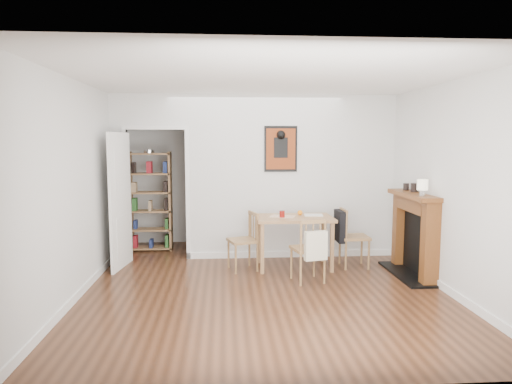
{
  "coord_description": "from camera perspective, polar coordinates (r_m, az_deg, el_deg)",
  "views": [
    {
      "loc": [
        -0.5,
        -5.83,
        1.87
      ],
      "look_at": [
        -0.04,
        0.6,
        1.15
      ],
      "focal_mm": 32.0,
      "sensor_mm": 36.0,
      "label": 1
    }
  ],
  "objects": [
    {
      "name": "ceramic_jar_b",
      "position": [
        6.99,
        18.25,
        0.63
      ],
      "size": [
        0.08,
        0.08,
        0.1
      ],
      "primitive_type": "cylinder",
      "color": "black",
      "rests_on": "fireplace"
    },
    {
      "name": "placemat",
      "position": [
        6.75,
        3.32,
        -3.06
      ],
      "size": [
        0.42,
        0.36,
        0.0
      ],
      "primitive_type": "cube",
      "rotation": [
        0.0,
        0.0,
        -0.31
      ],
      "color": "beige",
      "rests_on": "dining_table"
    },
    {
      "name": "mantel_lamp",
      "position": [
        6.3,
        20.1,
        0.74
      ],
      "size": [
        0.14,
        0.14,
        0.22
      ],
      "color": "silver",
      "rests_on": "fireplace"
    },
    {
      "name": "ground",
      "position": [
        6.15,
        0.81,
        -11.36
      ],
      "size": [
        5.2,
        5.2,
        0.0
      ],
      "primitive_type": "plane",
      "color": "#502D1A",
      "rests_on": "ground"
    },
    {
      "name": "chair_front",
      "position": [
        6.15,
        6.54,
        -7.12
      ],
      "size": [
        0.52,
        0.56,
        0.87
      ],
      "color": "#9D7749",
      "rests_on": "ground"
    },
    {
      "name": "dining_table",
      "position": [
        6.76,
        4.82,
        -3.87
      ],
      "size": [
        1.12,
        0.71,
        0.76
      ],
      "color": "#AA7D4F",
      "rests_on": "ground"
    },
    {
      "name": "room_shell",
      "position": [
        7.23,
        0.71,
        1.82
      ],
      "size": [
        5.2,
        5.2,
        5.2
      ],
      "color": "silver",
      "rests_on": "ground"
    },
    {
      "name": "notebook",
      "position": [
        6.89,
        7.18,
        -2.87
      ],
      "size": [
        0.29,
        0.23,
        0.01
      ],
      "primitive_type": "cube",
      "rotation": [
        0.0,
        0.0,
        -0.1
      ],
      "color": "silver",
      "rests_on": "dining_table"
    },
    {
      "name": "orange_fruit",
      "position": [
        6.89,
        5.53,
        -2.58
      ],
      "size": [
        0.08,
        0.08,
        0.08
      ],
      "primitive_type": "sphere",
      "color": "orange",
      "rests_on": "dining_table"
    },
    {
      "name": "fireplace",
      "position": [
        6.76,
        19.26,
        -4.7
      ],
      "size": [
        0.45,
        1.25,
        1.16
      ],
      "color": "brown",
      "rests_on": "ground"
    },
    {
      "name": "chair_right",
      "position": [
        6.96,
        12.02,
        -5.49
      ],
      "size": [
        0.51,
        0.45,
        0.88
      ],
      "color": "#9D7749",
      "rests_on": "ground"
    },
    {
      "name": "red_glass",
      "position": [
        6.65,
        3.28,
        -2.78
      ],
      "size": [
        0.08,
        0.08,
        0.1
      ],
      "primitive_type": "cylinder",
      "color": "maroon",
      "rests_on": "dining_table"
    },
    {
      "name": "bookshelf",
      "position": [
        8.02,
        -13.04,
        -1.21
      ],
      "size": [
        0.71,
        0.29,
        1.69
      ],
      "color": "#AA7D4F",
      "rests_on": "ground"
    },
    {
      "name": "chair_left",
      "position": [
        6.66,
        -1.67,
        -6.17
      ],
      "size": [
        0.53,
        0.53,
        0.85
      ],
      "color": "#9D7749",
      "rests_on": "ground"
    },
    {
      "name": "ceramic_jar_a",
      "position": [
        6.79,
        19.17,
        0.53
      ],
      "size": [
        0.1,
        0.1,
        0.12
      ],
      "primitive_type": "cylinder",
      "color": "black",
      "rests_on": "fireplace"
    }
  ]
}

